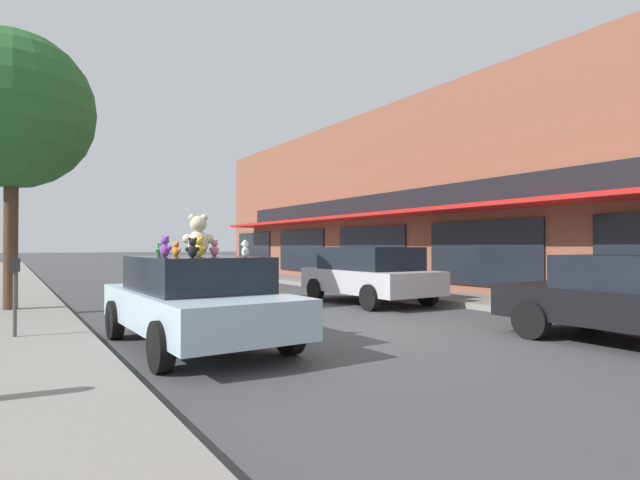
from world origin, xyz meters
TOP-DOWN VIEW (x-y plane):
  - ground_plane at (0.00, 0.00)m, footprint 260.00×260.00m
  - sidewalk_near at (-5.53, 0.00)m, footprint 2.24×90.00m
  - sidewalk_far at (5.53, 0.00)m, footprint 2.24×90.00m
  - storefront_row at (13.01, 5.38)m, footprint 14.25×33.08m
  - plush_art_car at (-3.06, 0.29)m, footprint 2.19×4.52m
  - teddy_bear_giant at (-3.01, 0.33)m, footprint 0.52×0.38m
  - teddy_bear_green at (-3.39, 1.26)m, footprint 0.17×0.14m
  - teddy_bear_yellow at (-3.14, -0.09)m, footprint 0.23×0.19m
  - teddy_bear_orange at (-3.26, 0.70)m, footprint 0.16×0.18m
  - teddy_bear_black at (-3.36, -0.48)m, footprint 0.22×0.14m
  - teddy_bear_white at (-2.65, -0.74)m, footprint 0.15×0.20m
  - teddy_bear_pink at (-2.75, 0.28)m, footprint 0.21×0.15m
  - teddy_bear_purple at (-3.59, 0.17)m, footprint 0.20×0.24m
  - parked_car_far_center at (3.01, 3.56)m, footprint 2.16×4.18m
  - street_tree at (-5.57, 6.00)m, footprint 3.65×3.65m
  - parking_meter at (-5.53, 1.84)m, footprint 0.14×0.10m

SIDE VIEW (x-z plane):
  - ground_plane at x=0.00m, z-range 0.00..0.00m
  - sidewalk_near at x=-5.53m, z-range 0.00..0.15m
  - sidewalk_far at x=5.53m, z-range 0.00..0.15m
  - plush_art_car at x=-3.06m, z-range 0.05..1.50m
  - parked_car_far_center at x=3.01m, z-range 0.06..1.65m
  - parking_meter at x=-5.53m, z-range 0.33..1.60m
  - teddy_bear_green at x=-3.39m, z-range 1.44..1.67m
  - teddy_bear_orange at x=-3.26m, z-range 1.44..1.69m
  - teddy_bear_white at x=-2.65m, z-range 1.44..1.71m
  - teddy_bear_pink at x=-2.75m, z-range 1.44..1.72m
  - teddy_bear_black at x=-3.36m, z-range 1.44..1.74m
  - teddy_bear_yellow at x=-3.14m, z-range 1.44..1.76m
  - teddy_bear_purple at x=-3.59m, z-range 1.44..1.77m
  - teddy_bear_giant at x=-3.01m, z-range 1.44..2.13m
  - storefront_row at x=13.01m, z-range 0.00..7.04m
  - street_tree at x=-5.57m, z-range 1.54..8.01m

